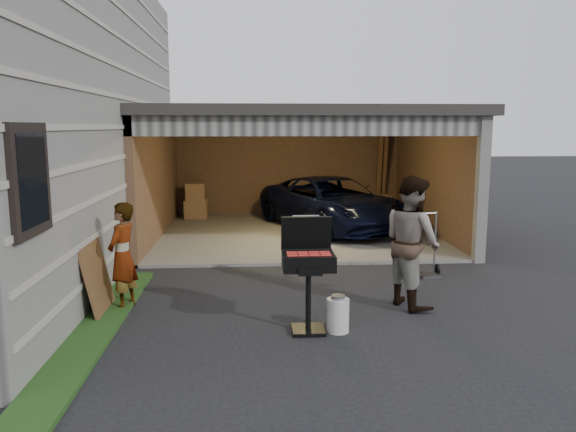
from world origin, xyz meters
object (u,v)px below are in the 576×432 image
minivan (332,206)px  man (412,241)px  bbq_grill (308,265)px  plywood_panel (97,278)px  woman (122,256)px  hand_truck (428,264)px  propane_tank (338,315)px

minivan → man: size_ratio=2.43×
bbq_grill → man: bearing=30.5°
minivan → plywood_panel: size_ratio=4.45×
woman → hand_truck: woman is taller
minivan → bbq_grill: bbq_grill is taller
woman → propane_tank: 3.08m
minivan → hand_truck: (1.02, -4.24, -0.41)m
man → hand_truck: (0.74, 1.51, -0.71)m
plywood_panel → hand_truck: (5.05, 1.59, -0.29)m
woman → bbq_grill: woman is taller
woman → propane_tank: (2.83, -1.10, -0.54)m
man → bbq_grill: bearing=101.7°
minivan → propane_tank: 6.79m
woman → man: man is taller
propane_tank → hand_truck: 3.14m
woman → hand_truck: 4.98m
woman → hand_truck: (4.75, 1.38, -0.54)m
man → hand_truck: bearing=-44.8°
bbq_grill → propane_tank: bearing=-8.2°
minivan → woman: bearing=-146.6°
minivan → plywood_panel: 7.09m
woman → hand_truck: bearing=121.9°
plywood_panel → woman: bearing=34.6°
propane_tank → man: bearing=39.2°
hand_truck → man: bearing=-127.9°
bbq_grill → woman: bearing=157.0°
man → hand_truck: man is taller
minivan → bbq_grill: size_ratio=3.18×
propane_tank → hand_truck: hand_truck is taller
woman → propane_tank: size_ratio=3.56×
woman → plywood_panel: (-0.30, -0.21, -0.25)m
minivan → plywood_panel: minivan is taller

